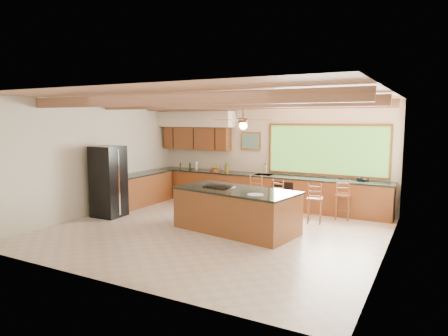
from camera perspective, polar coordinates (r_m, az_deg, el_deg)
The scene contains 9 objects.
ground at distance 9.11m, azimuth -1.58°, elevation -8.97°, with size 7.20×7.20×0.00m, color beige.
room_shell at distance 9.41m, azimuth -0.54°, elevation 5.23°, with size 7.27×6.54×3.02m.
counter_run at distance 11.54m, azimuth 1.12°, elevation -3.17°, with size 7.12×3.10×1.23m.
island at distance 9.00m, azimuth 1.72°, elevation -6.02°, with size 2.90×1.71×0.97m.
refrigerator at distance 10.67m, azimuth -16.18°, elevation -1.85°, with size 0.74×0.72×1.83m.
bar_stool_a at distance 10.29m, azimuth 4.80°, elevation -3.37°, with size 0.41×0.41×1.11m.
bar_stool_b at distance 10.20m, azimuth 8.01°, elevation -3.89°, with size 0.40×0.40×0.99m.
bar_stool_c at distance 10.36m, azimuth 16.56°, elevation -3.83°, with size 0.41×0.41×1.03m.
bar_stool_d at distance 9.82m, azimuth 12.76°, elevation -4.38°, with size 0.42×0.42×1.01m.
Camera 1 is at (4.36, -7.59, 2.52)m, focal length 32.00 mm.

